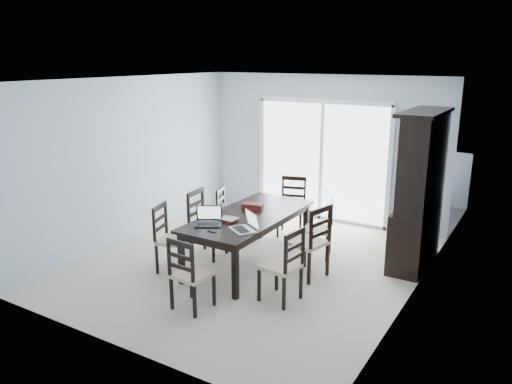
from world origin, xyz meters
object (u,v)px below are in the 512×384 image
chair_left_near (168,231)px  chair_end_far (293,199)px  chair_left_far (227,209)px  laptop_silver (242,226)px  chair_right_mid (314,234)px  laptop_dark (208,221)px  chair_right_near (287,258)px  cell_phone (212,231)px  hot_tub (327,178)px  dining_table (249,220)px  chair_right_far (323,222)px  china_hutch (420,192)px  chair_left_mid (202,216)px  chair_end_near (187,267)px  game_box (253,206)px

chair_left_near → chair_end_far: size_ratio=0.98×
chair_left_far → laptop_silver: size_ratio=2.40×
chair_right_mid → laptop_dark: size_ratio=2.78×
chair_right_near → chair_right_mid: bearing=8.3°
cell_phone → chair_right_mid: bearing=44.6°
chair_left_far → hot_tub: size_ratio=0.47×
chair_left_near → laptop_silver: chair_left_near is taller
laptop_silver → dining_table: bearing=147.2°
laptop_dark → chair_right_near: bearing=-34.8°
chair_right_near → chair_right_far: bearing=14.5°
cell_phone → chair_end_far: bearing=94.0°
china_hutch → chair_left_mid: china_hutch is taller
dining_table → chair_left_far: 1.00m
dining_table → hot_tub: size_ratio=1.01×
chair_right_near → laptop_silver: 0.76m
chair_end_near → laptop_dark: 0.96m
laptop_silver → chair_right_mid: bearing=77.1°
chair_right_near → cell_phone: size_ratio=9.37×
chair_right_near → chair_end_near: chair_right_near is taller
chair_left_mid → hot_tub: bearing=167.6°
chair_end_far → game_box: size_ratio=3.70×
dining_table → chair_right_mid: bearing=2.7°
chair_left_far → dining_table: bearing=36.1°
china_hutch → cell_phone: bearing=-134.3°
chair_right_mid → chair_end_far: size_ratio=1.06×
game_box → chair_right_mid: bearing=-11.7°
chair_left_far → chair_right_mid: size_ratio=0.87×
chair_end_near → cell_phone: (-0.13, 0.68, 0.21)m
chair_right_near → chair_right_far: size_ratio=1.07×
chair_left_near → chair_right_near: 1.86m
chair_left_near → chair_end_near: (0.97, -0.79, -0.02)m
chair_right_mid → chair_right_far: chair_right_mid is taller
chair_left_far → chair_right_far: (1.58, 0.22, -0.01)m
dining_table → chair_right_near: (0.99, -0.75, -0.10)m
china_hutch → chair_right_mid: size_ratio=1.87×
chair_right_mid → dining_table: bearing=106.3°
chair_left_mid → chair_right_mid: (1.76, 0.10, 0.02)m
chair_left_far → cell_phone: 1.65m
chair_left_far → chair_end_far: size_ratio=0.92×
chair_end_near → laptop_silver: chair_end_near is taller
chair_left_far → game_box: (0.69, -0.32, 0.25)m
chair_right_far → chair_end_far: (-0.86, 0.69, 0.05)m
chair_end_near → game_box: bearing=99.4°
china_hutch → chair_right_mid: (-1.05, -1.20, -0.45)m
chair_end_far → hot_tub: chair_end_far is taller
chair_left_mid → laptop_dark: chair_left_mid is taller
chair_left_far → chair_end_near: chair_end_near is taller
chair_right_mid → laptop_dark: 1.40m
dining_table → chair_end_near: 1.54m
chair_right_near → laptop_dark: size_ratio=2.57×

